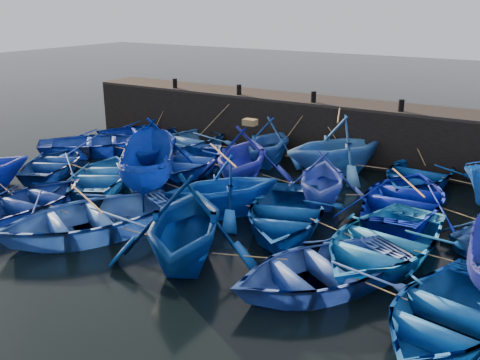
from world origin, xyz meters
The scene contains 32 objects.
ground centered at (0.00, 0.00, 0.00)m, with size 120.00×120.00×0.00m, color black.
quay_wall centered at (0.00, 10.50, 1.25)m, with size 26.00×2.50×2.50m, color black.
quay_top centered at (0.00, 10.50, 2.56)m, with size 26.00×2.50×0.12m, color black.
bollard_0 centered at (-8.00, 9.60, 2.87)m, with size 0.24×0.24×0.50m, color black.
bollard_1 centered at (-4.00, 9.60, 2.87)m, with size 0.24×0.24×0.50m, color black.
bollard_2 centered at (0.00, 9.60, 2.87)m, with size 0.24×0.24×0.50m, color black.
bollard_3 centered at (4.00, 9.60, 2.87)m, with size 0.24×0.24×0.50m, color black.
boat_0 centered at (-9.01, 7.91, 0.47)m, with size 3.22×4.50×0.93m, color navy.
boat_1 centered at (-5.67, 7.25, 0.55)m, with size 3.77×5.26×1.09m, color #2E61AE.
boat_2 centered at (-1.19, 7.48, 1.08)m, with size 3.54×4.10×2.16m, color #224F9A.
boat_3 centered at (1.96, 7.80, 1.27)m, with size 4.15×4.81×2.53m, color blue.
boat_4 centered at (5.35, 7.96, 0.53)m, with size 3.67×5.13×1.06m, color navy.
boat_6 centered at (-9.09, 4.74, 0.55)m, with size 3.78×5.29×1.10m, color #1A3AA5.
boat_7 centered at (-5.13, 4.43, 1.16)m, with size 3.79×4.40×2.31m, color #001E8D.
boat_8 centered at (-3.57, 4.93, 0.49)m, with size 3.41×4.76×0.99m, color blue.
boat_9 centered at (-0.71, 4.61, 1.23)m, with size 4.03×4.67×2.46m, color #1C2796.
boat_10 centered at (2.89, 4.16, 1.05)m, with size 3.43×3.98×2.09m, color blue.
boat_11 centered at (5.74, 4.74, 0.59)m, with size 4.05×5.67×1.18m, color #000F87.
boat_13 centered at (-8.39, 1.65, 0.44)m, with size 3.05×4.26×0.88m, color navy.
boat_14 centered at (-5.28, 1.44, 0.49)m, with size 3.35×4.68×0.97m, color #2160B4.
boat_15 centered at (-3.30, 1.80, 1.03)m, with size 2.00×5.31×2.06m, color navy.
boat_16 centered at (0.43, 1.41, 1.07)m, with size 3.51×4.07×2.14m, color #063EAB.
boat_17 centered at (2.74, 1.51, 0.54)m, with size 3.74×5.23×1.08m, color navy.
boat_18 centered at (6.10, 0.92, 0.59)m, with size 4.07×5.68×1.18m, color blue.
boat_21 centered at (-5.30, -2.02, 0.49)m, with size 3.39×4.74×0.98m, color navy.
boat_22 centered at (-2.29, -2.15, 0.60)m, with size 4.14×5.79×1.20m, color blue.
boat_23 centered at (1.48, -2.11, 1.28)m, with size 4.18×4.85×2.55m, color navy.
boat_24 centered at (5.20, -1.38, 0.53)m, with size 3.66×5.11×1.06m, color #2D4FAD.
boat_25 centered at (8.44, -1.74, 0.53)m, with size 3.64×5.09×1.06m, color #0D4C9D.
wooden_crate centered at (-0.41, 4.61, 2.58)m, with size 0.52×0.38×0.24m, color brown.
mooring_ropes centered at (-0.08, 4.97, 0.88)m, with size 17.61×11.70×2.10m.
loose_oars centered at (1.46, 2.95, 1.79)m, with size 10.29×12.03×1.42m.
Camera 1 is at (9.88, -12.84, 7.04)m, focal length 40.00 mm.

